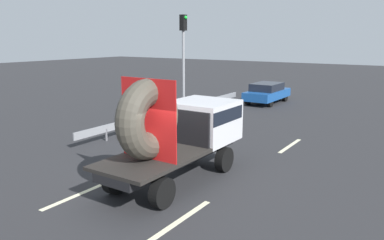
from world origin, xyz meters
TOP-DOWN VIEW (x-y plane):
  - ground_plane at (0.00, 0.00)m, footprint 120.00×120.00m
  - flatbed_truck at (0.09, 1.23)m, footprint 2.02×5.33m
  - distant_sedan at (-3.22, 15.98)m, footprint 1.81×4.23m
  - traffic_light at (-6.24, 10.34)m, footprint 0.42×0.36m
  - guardrail at (-5.16, 8.14)m, footprint 0.10×13.85m
  - lane_dash_left_near at (-1.56, -1.43)m, footprint 0.16×2.74m
  - lane_dash_left_far at (-1.56, 7.11)m, footprint 0.16×2.14m
  - lane_dash_right_near at (1.75, -1.39)m, footprint 0.16×2.93m
  - lane_dash_right_far at (1.75, 6.61)m, footprint 0.16×2.40m

SIDE VIEW (x-z plane):
  - ground_plane at x=0.00m, z-range 0.00..0.00m
  - lane_dash_left_near at x=-1.56m, z-range 0.00..0.01m
  - lane_dash_left_far at x=-1.56m, z-range 0.00..0.01m
  - lane_dash_right_near at x=1.75m, z-range 0.00..0.01m
  - lane_dash_right_far at x=1.75m, z-range 0.00..0.01m
  - guardrail at x=-5.16m, z-range 0.17..0.88m
  - distant_sedan at x=-3.22m, z-range 0.05..1.43m
  - flatbed_truck at x=0.09m, z-range -0.02..3.28m
  - traffic_light at x=-6.24m, z-range 0.87..6.57m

